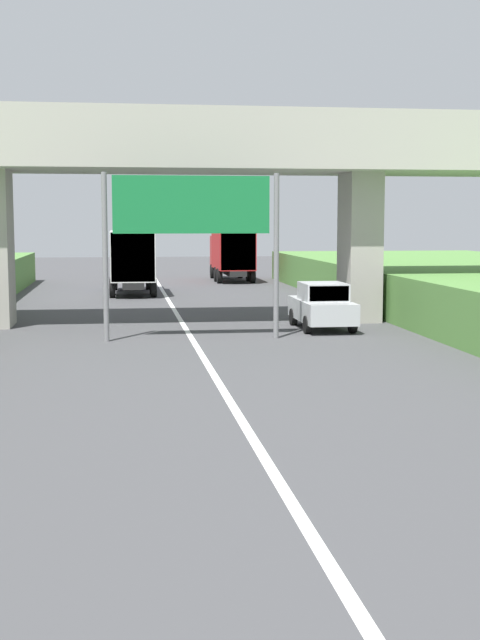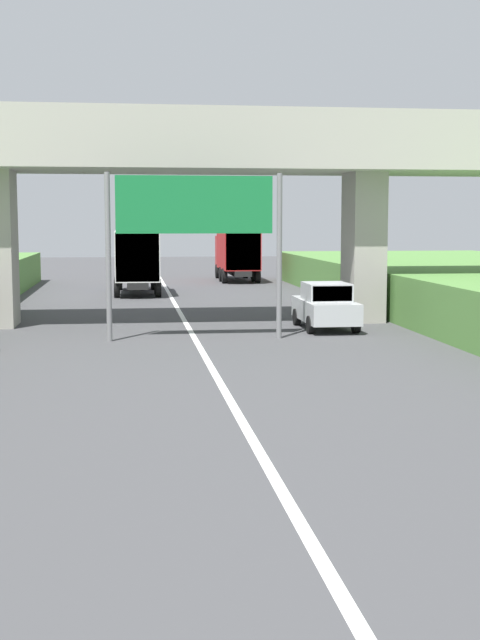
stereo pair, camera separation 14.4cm
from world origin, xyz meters
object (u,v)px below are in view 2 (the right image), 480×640
at_px(truck_red, 237,252).
at_px(overhead_highway_sign, 195,216).
at_px(car_silver, 326,306).
at_px(truck_blue, 137,258).

bearing_deg(truck_red, overhead_highway_sign, -99.88).
bearing_deg(truck_red, car_silver, -89.93).
distance_m(truck_red, truck_blue, 11.70).
relative_size(truck_blue, car_silver, 1.78).
relative_size(truck_red, car_silver, 1.78).
relative_size(overhead_highway_sign, truck_blue, 0.81).
height_order(truck_blue, car_silver, truck_blue).
height_order(truck_red, car_silver, truck_red).
bearing_deg(truck_blue, truck_red, 55.09).
xyz_separation_m(truck_red, car_silver, (0.03, -26.20, -1.08)).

